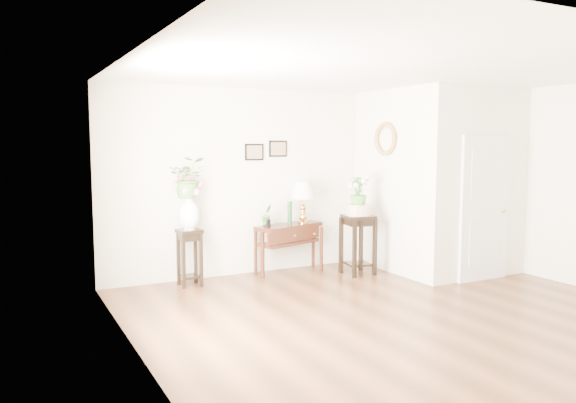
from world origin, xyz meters
TOP-DOWN VIEW (x-y plane):
  - floor at (0.00, 0.00)m, footprint 6.00×5.50m
  - ceiling at (0.00, 0.00)m, footprint 6.00×5.50m
  - wall_back at (0.00, 2.75)m, footprint 6.00×0.02m
  - wall_left at (-3.00, 0.00)m, footprint 0.02×5.50m
  - wall_right at (3.00, 0.00)m, footprint 0.02×5.50m
  - partition at (2.10, 1.77)m, footprint 1.80×1.95m
  - door at (2.10, 0.78)m, footprint 0.90×0.05m
  - art_print_left at (-0.65, 2.73)m, footprint 0.30×0.02m
  - art_print_right at (-0.25, 2.73)m, footprint 0.30×0.02m
  - wall_ornament at (1.16, 1.90)m, footprint 0.07×0.51m
  - console_table at (-0.18, 2.49)m, footprint 1.19×0.70m
  - table_lamp at (0.06, 2.49)m, footprint 0.41×0.41m
  - green_vase at (-0.17, 2.49)m, footprint 0.09×0.09m
  - potted_plant at (-0.56, 2.49)m, footprint 0.19×0.17m
  - plant_stand_a at (-1.79, 2.41)m, footprint 0.33×0.33m
  - porcelain_vase at (-1.79, 2.41)m, footprint 0.31×0.31m
  - lily_arrangement at (-1.79, 2.41)m, footprint 0.61×0.57m
  - plant_stand_b at (0.69, 1.91)m, footprint 0.50×0.50m
  - ceramic_bowl at (0.69, 1.91)m, footprint 0.43×0.43m
  - narcissus at (0.69, 1.91)m, footprint 0.32×0.32m

SIDE VIEW (x-z plane):
  - floor at x=0.00m, z-range -0.01..0.01m
  - console_table at x=-0.18m, z-range 0.00..0.75m
  - plant_stand_a at x=-1.79m, z-range 0.00..0.80m
  - plant_stand_b at x=0.69m, z-range 0.00..0.90m
  - potted_plant at x=-0.56m, z-range 0.75..1.06m
  - green_vase at x=-0.17m, z-range 0.74..1.10m
  - ceramic_bowl at x=0.69m, z-range 0.90..1.07m
  - porcelain_vase at x=-1.79m, z-range 0.78..1.27m
  - door at x=2.10m, z-range 0.00..2.10m
  - table_lamp at x=0.06m, z-range 0.77..1.43m
  - narcissus at x=0.69m, z-range 1.02..1.48m
  - wall_back at x=0.00m, z-range 0.00..2.80m
  - wall_left at x=-3.00m, z-range 0.00..2.80m
  - wall_right at x=3.00m, z-range 0.00..2.80m
  - partition at x=2.10m, z-range 0.00..2.80m
  - lily_arrangement at x=-1.79m, z-range 1.20..1.76m
  - art_print_left at x=-0.65m, z-range 1.73..1.98m
  - art_print_right at x=-0.25m, z-range 1.77..2.02m
  - wall_ornament at x=1.16m, z-range 1.79..2.30m
  - ceiling at x=0.00m, z-range 2.79..2.81m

